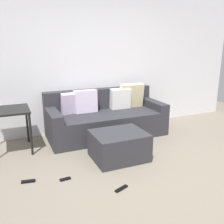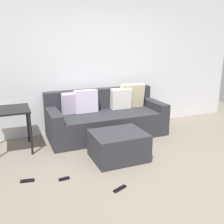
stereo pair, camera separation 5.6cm
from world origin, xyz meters
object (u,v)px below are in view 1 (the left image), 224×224
couch_sectional (105,118)px  remote_near_ottoman (121,189)px  ottoman (119,145)px  remote_by_storage_bin (65,179)px  remote_under_side_table (28,181)px  side_table (9,115)px

couch_sectional → remote_near_ottoman: (-0.54, -1.85, -0.32)m
ottoman → couch_sectional: bearing=78.8°
remote_by_storage_bin → remote_under_side_table: (-0.44, 0.13, 0.00)m
remote_near_ottoman → ottoman: bearing=45.8°
remote_near_ottoman → remote_under_side_table: same height
remote_under_side_table → side_table: bearing=106.1°
remote_by_storage_bin → remote_under_side_table: bearing=159.2°
ottoman → remote_near_ottoman: size_ratio=4.16×
remote_near_ottoman → remote_by_storage_bin: bearing=118.1°
ottoman → remote_by_storage_bin: 0.97m
remote_under_side_table → remote_near_ottoman: bearing=-22.1°
remote_under_side_table → ottoman: bearing=16.6°
ottoman → remote_by_storage_bin: size_ratio=5.61×
remote_near_ottoman → couch_sectional: bearing=52.3°
ottoman → remote_under_side_table: bearing=-172.8°
side_table → remote_by_storage_bin: size_ratio=4.98×
remote_near_ottoman → remote_by_storage_bin: same height
remote_under_side_table → remote_by_storage_bin: bearing=-7.3°
side_table → remote_by_storage_bin: side_table is taller
side_table → remote_under_side_table: bearing=-83.2°
side_table → remote_near_ottoman: side_table is taller
ottoman → remote_near_ottoman: bearing=-112.8°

